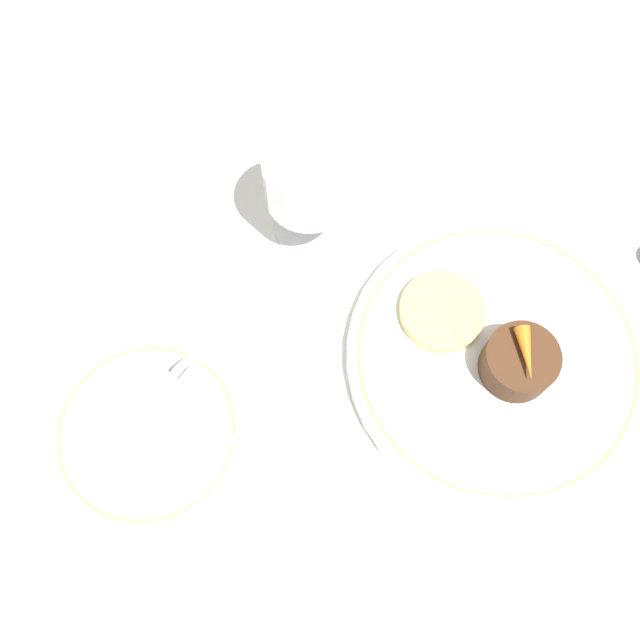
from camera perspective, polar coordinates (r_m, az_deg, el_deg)
name	(u,v)px	position (r m, az deg, el deg)	size (l,w,h in m)	color
ground_plane	(481,351)	(0.68, 12.18, -2.32)	(3.00, 3.00, 0.00)	white
dinner_plate	(498,355)	(0.67, 13.44, -2.59)	(0.26, 0.26, 0.01)	white
saucer	(148,432)	(0.66, -13.00, -8.35)	(0.16, 0.16, 0.01)	white
coffee_cup	(140,418)	(0.62, -13.57, -7.30)	(0.11, 0.08, 0.07)	white
spoon	(189,394)	(0.65, -9.99, -5.60)	(0.02, 0.11, 0.00)	silver
wine_glass	(308,180)	(0.64, -0.93, 10.58)	(0.08, 0.08, 0.12)	silver
fork	(338,501)	(0.63, 1.42, -13.64)	(0.02, 0.20, 0.01)	silver
dessert_cake	(516,366)	(0.65, 14.69, -3.44)	(0.06, 0.06, 0.04)	#4C2D19
carrot_garnish	(523,358)	(0.62, 15.23, -2.78)	(0.04, 0.04, 0.01)	orange
pineapple_slice	(445,308)	(0.67, 9.50, 0.92)	(0.08, 0.08, 0.01)	#EFE075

